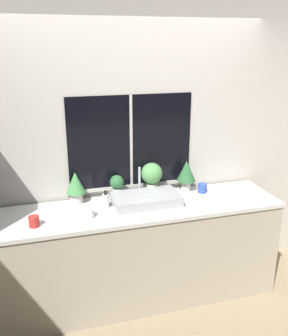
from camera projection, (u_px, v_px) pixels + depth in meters
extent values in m
plane|color=#937F60|center=(151.00, 317.00, 3.29)|extent=(14.00, 14.00, 0.00)
cube|color=#BCB7AD|center=(130.00, 149.00, 3.48)|extent=(8.00, 0.06, 2.70)
cube|color=black|center=(131.00, 141.00, 3.42)|extent=(1.16, 0.01, 0.85)
cube|color=#BCB7AD|center=(131.00, 141.00, 3.41)|extent=(0.02, 0.01, 0.85)
cube|color=#BCB7AD|center=(132.00, 186.00, 3.55)|extent=(1.22, 0.04, 0.03)
cube|color=#BCB7AD|center=(280.00, 119.00, 4.82)|extent=(0.06, 7.00, 2.70)
cube|color=#B2A893|center=(141.00, 254.00, 3.42)|extent=(2.47, 0.61, 0.90)
cube|color=silver|center=(141.00, 208.00, 3.28)|extent=(2.50, 0.63, 0.03)
cube|color=#ADADB2|center=(146.00, 199.00, 3.30)|extent=(0.59, 0.34, 0.09)
cylinder|color=#B7B7BC|center=(140.00, 194.00, 3.49)|extent=(0.04, 0.04, 0.03)
cylinder|color=#B7B7BC|center=(140.00, 180.00, 3.45)|extent=(0.02, 0.02, 0.25)
cylinder|color=silver|center=(76.00, 198.00, 3.33)|extent=(0.11, 0.11, 0.10)
cone|color=#478E4C|center=(75.00, 182.00, 3.28)|extent=(0.17, 0.17, 0.19)
cylinder|color=silver|center=(117.00, 193.00, 3.42)|extent=(0.09, 0.09, 0.09)
sphere|color=#2D6638|center=(117.00, 182.00, 3.39)|extent=(0.13, 0.13, 0.13)
cylinder|color=silver|center=(152.00, 189.00, 3.51)|extent=(0.09, 0.09, 0.11)
sphere|color=#569951|center=(152.00, 173.00, 3.46)|extent=(0.20, 0.20, 0.20)
cylinder|color=silver|center=(186.00, 185.00, 3.60)|extent=(0.09, 0.09, 0.10)
cone|color=#2D6638|center=(186.00, 171.00, 3.56)|extent=(0.18, 0.18, 0.20)
cylinder|color=white|center=(106.00, 201.00, 3.22)|extent=(0.06, 0.06, 0.12)
cylinder|color=black|center=(105.00, 193.00, 3.20)|extent=(0.03, 0.03, 0.03)
cylinder|color=white|center=(89.00, 213.00, 3.05)|extent=(0.08, 0.08, 0.08)
cylinder|color=#3351AD|center=(202.00, 188.00, 3.56)|extent=(0.09, 0.09, 0.09)
cylinder|color=#B72D28|center=(34.00, 221.00, 2.90)|extent=(0.08, 0.08, 0.09)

